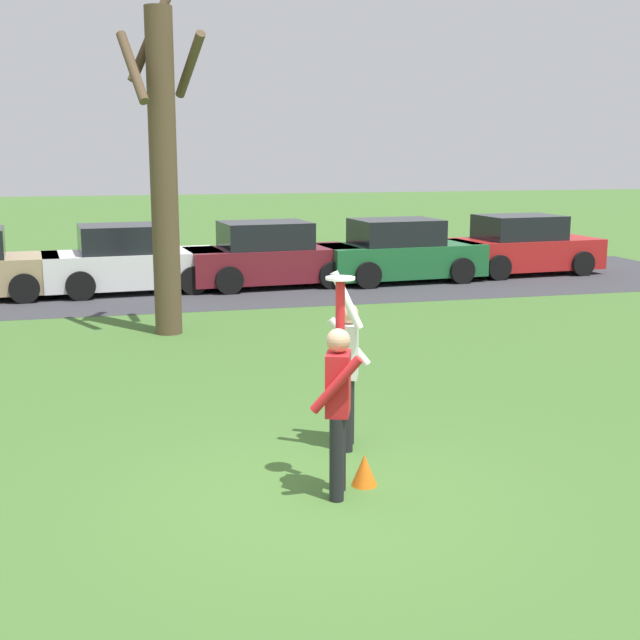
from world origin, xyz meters
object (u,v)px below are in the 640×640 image
field_cone_orange (364,470)px  parked_car_white (131,261)px  parked_car_maroon (270,257)px  person_catcher (338,397)px  person_defender (348,363)px  frisbee_disc (340,278)px  parked_car_red (522,247)px  bare_tree_tall (163,165)px  parked_car_green (400,253)px

field_cone_orange → parked_car_white: bearing=97.5°
parked_car_maroon → person_catcher: bearing=-102.5°
person_catcher → person_defender: bearing=0.0°
frisbee_disc → parked_car_white: size_ratio=0.07×
parked_car_maroon → field_cone_orange: (-1.63, -12.96, -0.57)m
person_catcher → frisbee_disc: bearing=0.0°
person_catcher → parked_car_red: person_catcher is taller
bare_tree_tall → parked_car_green: bearing=38.7°
person_defender → frisbee_disc: (-0.40, -1.08, 1.11)m
person_catcher → parked_car_green: bearing=-1.9°
frisbee_disc → person_catcher: bearing=-110.2°
parked_car_green → parked_car_red: same height
parked_car_green → bare_tree_tall: bare_tree_tall is taller
person_catcher → field_cone_orange: size_ratio=6.50×
person_defender → bare_tree_tall: bare_tree_tall is taller
frisbee_disc → parked_car_maroon: 13.13m
frisbee_disc → parked_car_red: (8.96, 13.37, -1.37)m
person_catcher → parked_car_maroon: person_catcher is taller
parked_car_maroon → field_cone_orange: size_ratio=13.18×
person_catcher → parked_car_red: (9.04, 13.58, -0.25)m
frisbee_disc → field_cone_orange: 1.95m
frisbee_disc → parked_car_white: frisbee_disc is taller
parked_car_green → field_cone_orange: (-5.02, -12.93, -0.57)m
frisbee_disc → bare_tree_tall: bearing=97.4°
parked_car_red → parked_car_white: bearing=178.4°
person_defender → frisbee_disc: bearing=0.0°
parked_car_maroon → field_cone_orange: bearing=-101.3°
person_catcher → parked_car_green: size_ratio=0.49×
frisbee_disc → parked_car_red: frisbee_disc is taller
field_cone_orange → person_catcher: bearing=-152.0°
field_cone_orange → bare_tree_tall: bearing=99.1°
parked_car_white → field_cone_orange: 13.08m
frisbee_disc → person_defender: bearing=69.8°
field_cone_orange → parked_car_maroon: bearing=82.8°
parked_car_red → parked_car_maroon: bearing=179.6°
parked_car_green → field_cone_orange: size_ratio=13.18×
parked_car_white → bare_tree_tall: 5.57m
person_catcher → frisbee_disc: frisbee_disc is taller
person_defender → parked_car_red: size_ratio=0.48×
parked_car_maroon → person_defender: bearing=-101.2°
person_defender → parked_car_white: person_defender is taller
bare_tree_tall → person_defender: bearing=-78.2°
person_defender → parked_car_maroon: person_defender is taller
parked_car_red → person_defender: bearing=-128.9°
person_catcher → parked_car_white: size_ratio=0.49×
person_catcher → person_defender: person_catcher is taller
parked_car_white → parked_car_maroon: 3.34m
frisbee_disc → bare_tree_tall: bare_tree_tall is taller
person_defender → field_cone_orange: (-0.15, -1.12, -0.82)m
parked_car_white → parked_car_green: bearing=-4.2°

